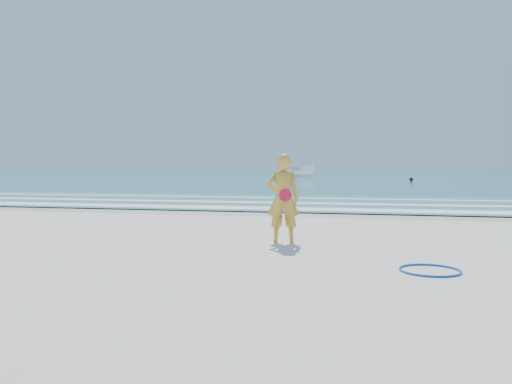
# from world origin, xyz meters

# --- Properties ---
(ground) EXTENTS (400.00, 400.00, 0.00)m
(ground) POSITION_xyz_m (0.00, 0.00, 0.00)
(ground) COLOR silver
(ground) RESTS_ON ground
(wet_sand) EXTENTS (400.00, 2.40, 0.00)m
(wet_sand) POSITION_xyz_m (0.00, 9.00, 0.00)
(wet_sand) COLOR #B2A893
(wet_sand) RESTS_ON ground
(ocean) EXTENTS (400.00, 190.00, 0.04)m
(ocean) POSITION_xyz_m (0.00, 105.00, 0.02)
(ocean) COLOR #19727F
(ocean) RESTS_ON ground
(shallow) EXTENTS (400.00, 10.00, 0.01)m
(shallow) POSITION_xyz_m (0.00, 14.00, 0.04)
(shallow) COLOR #59B7AD
(shallow) RESTS_ON ocean
(foam_near) EXTENTS (400.00, 1.40, 0.01)m
(foam_near) POSITION_xyz_m (0.00, 10.30, 0.05)
(foam_near) COLOR white
(foam_near) RESTS_ON shallow
(foam_mid) EXTENTS (400.00, 0.90, 0.01)m
(foam_mid) POSITION_xyz_m (0.00, 13.20, 0.05)
(foam_mid) COLOR white
(foam_mid) RESTS_ON shallow
(foam_far) EXTENTS (400.00, 0.60, 0.01)m
(foam_far) POSITION_xyz_m (0.00, 16.50, 0.05)
(foam_far) COLOR white
(foam_far) RESTS_ON shallow
(hoop) EXTENTS (1.19, 1.19, 0.03)m
(hoop) POSITION_xyz_m (4.26, 0.06, 0.02)
(hoop) COLOR blue
(hoop) RESTS_ON ground
(boat) EXTENTS (4.99, 2.76, 1.82)m
(boat) POSITION_xyz_m (-6.23, 61.82, 0.95)
(boat) COLOR silver
(boat) RESTS_ON ocean
(buoy) EXTENTS (0.40, 0.40, 0.40)m
(buoy) POSITION_xyz_m (7.62, 46.47, 0.24)
(buoy) COLOR black
(buoy) RESTS_ON ocean
(woman) EXTENTS (0.74, 0.53, 1.90)m
(woman) POSITION_xyz_m (1.52, 2.45, 0.95)
(woman) COLOR gold
(woman) RESTS_ON ground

